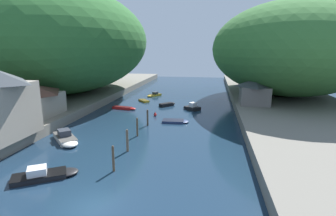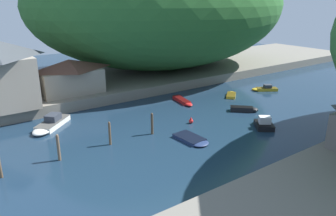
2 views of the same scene
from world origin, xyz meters
name	(u,v)px [view 1 (image 1 of 2)]	position (x,y,z in m)	size (l,w,h in m)	color
water_surface	(162,114)	(0.00, 30.00, 0.00)	(130.00, 130.00, 0.00)	#192D42
left_bank	(44,105)	(-24.63, 30.00, 0.79)	(22.00, 120.00, 1.57)	slate
right_bank	(302,115)	(24.63, 30.00, 0.79)	(22.00, 120.00, 1.57)	slate
hillside_left	(63,41)	(-25.73, 41.05, 13.71)	(37.85, 52.99, 24.28)	#2D662D
hillside_right	(287,49)	(25.73, 47.88, 11.92)	(33.88, 47.43, 20.69)	#387033
boathouse_shed	(35,100)	(-17.87, 18.61, 4.17)	(5.58, 9.52, 5.03)	gray
right_bank_cottage	(255,91)	(17.09, 34.20, 4.10)	(5.72, 5.70, 4.89)	slate
boat_cabin_cruiser	(66,138)	(-9.66, 12.87, 0.46)	(5.85, 6.02, 1.47)	silver
boat_white_cruiser	(191,107)	(5.09, 34.42, 0.45)	(4.02, 3.75, 1.49)	black
boat_navy_launch	(143,100)	(-6.71, 40.95, 0.19)	(3.56, 3.83, 0.39)	gold
boat_open_rowboat	(46,174)	(-6.22, 3.44, 0.36)	(6.06, 4.77, 1.19)	black
boat_yellow_tender	(125,108)	(-8.17, 32.28, 0.24)	(5.22, 1.98, 0.49)	red
boat_far_right_bank	(176,121)	(3.40, 24.57, 0.19)	(4.50, 2.33, 0.38)	navy
boat_moored_right	(154,95)	(-5.67, 47.85, 0.32)	(3.54, 4.42, 1.04)	gold
boat_mid_channel	(168,104)	(-0.12, 36.89, 0.33)	(3.48, 3.58, 0.67)	black
mooring_post_nearest	(113,158)	(-0.34, 5.85, 1.38)	(0.25, 0.25, 2.74)	brown
mooring_post_second	(127,140)	(-0.62, 11.09, 1.39)	(0.29, 0.29, 2.76)	brown
mooring_post_middle	(137,127)	(-1.03, 16.72, 1.34)	(0.27, 0.27, 2.66)	brown
mooring_post_fourth	(148,117)	(-0.87, 21.99, 1.32)	(0.29, 0.29, 2.62)	#4C3D2D
channel_buoy_near	(155,114)	(-0.94, 27.86, 0.33)	(0.56, 0.56, 0.85)	red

